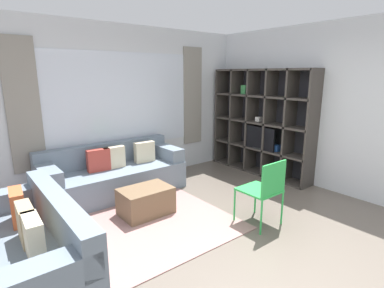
{
  "coord_description": "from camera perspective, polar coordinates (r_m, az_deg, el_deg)",
  "views": [
    {
      "loc": [
        -2.27,
        -1.91,
        1.9
      ],
      "look_at": [
        0.49,
        1.57,
        0.85
      ],
      "focal_mm": 28.0,
      "sensor_mm": 36.0,
      "label": 1
    }
  ],
  "objects": [
    {
      "name": "wall_back",
      "position": [
        5.33,
        -13.17,
        7.1
      ],
      "size": [
        6.08,
        0.11,
        2.7
      ],
      "color": "silver",
      "rests_on": "ground_plane"
    },
    {
      "name": "area_rug",
      "position": [
        4.05,
        -16.09,
        -15.14
      ],
      "size": [
        2.98,
        2.36,
        0.01
      ],
      "primitive_type": "cube",
      "color": "gray",
      "rests_on": "ground_plane"
    },
    {
      "name": "wall_right",
      "position": [
        5.83,
        16.51,
        7.34
      ],
      "size": [
        0.07,
        4.05,
        2.7
      ],
      "primitive_type": "cube",
      "color": "silver",
      "rests_on": "ground_plane"
    },
    {
      "name": "ground_plane",
      "position": [
        3.52,
        10.27,
        -19.58
      ],
      "size": [
        16.0,
        16.0,
        0.0
      ],
      "primitive_type": "plane",
      "color": "#665B51"
    },
    {
      "name": "folding_chair",
      "position": [
        3.87,
        13.7,
        -8.0
      ],
      "size": [
        0.44,
        0.46,
        0.86
      ],
      "rotation": [
        0.0,
        0.0,
        3.14
      ],
      "color": "green",
      "rests_on": "ground_plane"
    },
    {
      "name": "shelving_unit",
      "position": [
        5.87,
        13.1,
        4.01
      ],
      "size": [
        0.38,
        2.15,
        1.98
      ],
      "color": "#232328",
      "rests_on": "ground_plane"
    },
    {
      "name": "couch_main",
      "position": [
        4.97,
        -14.58,
        -5.79
      ],
      "size": [
        2.2,
        0.83,
        0.79
      ],
      "color": "slate",
      "rests_on": "ground_plane"
    },
    {
      "name": "couch_side",
      "position": [
        3.26,
        -28.57,
        -17.53
      ],
      "size": [
        0.83,
        1.87,
        0.79
      ],
      "rotation": [
        0.0,
        0.0,
        -1.57
      ],
      "color": "slate",
      "rests_on": "ground_plane"
    },
    {
      "name": "ottoman",
      "position": [
        4.22,
        -8.78,
        -10.73
      ],
      "size": [
        0.69,
        0.47,
        0.38
      ],
      "color": "brown",
      "rests_on": "ground_plane"
    }
  ]
}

